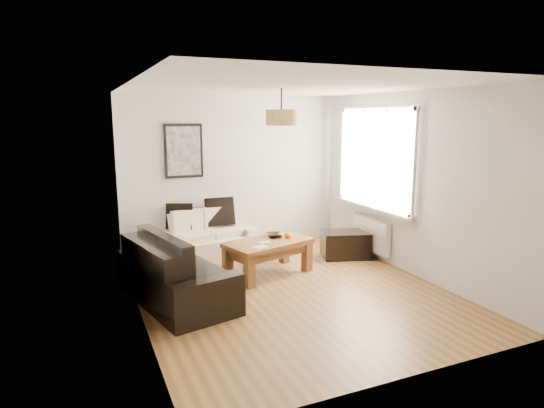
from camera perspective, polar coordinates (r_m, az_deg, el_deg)
name	(u,v)px	position (r m, az deg, el deg)	size (l,w,h in m)	color
floor	(290,290)	(6.12, 2.27, -10.68)	(4.50, 4.50, 0.00)	brown
ceiling	(292,86)	(5.71, 2.47, 14.39)	(3.80, 4.50, 0.00)	white
wall_back	(234,173)	(7.84, -4.80, 3.86)	(3.80, 0.04, 2.60)	silver
wall_front	(410,234)	(3.92, 16.82, -3.56)	(3.80, 0.04, 2.60)	silver
wall_left	(135,204)	(5.25, -16.67, 0.02)	(0.04, 4.50, 2.60)	silver
wall_right	(411,184)	(6.81, 16.93, 2.39)	(0.04, 4.50, 2.60)	silver
window_bay	(376,158)	(7.38, 12.81, 5.54)	(0.14, 1.90, 1.60)	white
radiator	(371,234)	(7.56, 12.18, -3.71)	(0.10, 0.90, 0.52)	white
poster	(184,151)	(7.55, -10.94, 6.49)	(0.62, 0.04, 0.87)	black
pendant_shade	(281,118)	(5.97, 1.16, 10.69)	(0.40, 0.40, 0.20)	tan
loveseat_cream	(207,236)	(7.40, -8.12, -3.98)	(1.48, 0.81, 0.74)	beige
sofa_leather	(176,270)	(5.80, -11.86, -8.06)	(1.79, 0.87, 0.77)	black
coffee_table	(268,258)	(6.64, -0.48, -6.67)	(1.22, 0.66, 0.50)	brown
ottoman	(345,244)	(7.53, 9.12, -4.99)	(0.74, 0.48, 0.42)	black
cushion_left	(180,217)	(7.41, -11.42, -1.54)	(0.41, 0.13, 0.41)	black
cushion_right	(220,212)	(7.56, -6.50, -0.96)	(0.46, 0.14, 0.46)	black
fruit_bowl	(274,235)	(6.76, 0.28, -3.89)	(0.24, 0.24, 0.06)	black
orange_a	(289,235)	(6.71, 2.07, -3.93)	(0.08, 0.08, 0.08)	orange
orange_b	(287,235)	(6.75, 1.91, -3.83)	(0.09, 0.09, 0.09)	orange
orange_c	(280,235)	(6.73, 0.99, -3.87)	(0.08, 0.08, 0.08)	orange
papers	(261,247)	(6.26, -1.43, -5.35)	(0.21, 0.15, 0.01)	beige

